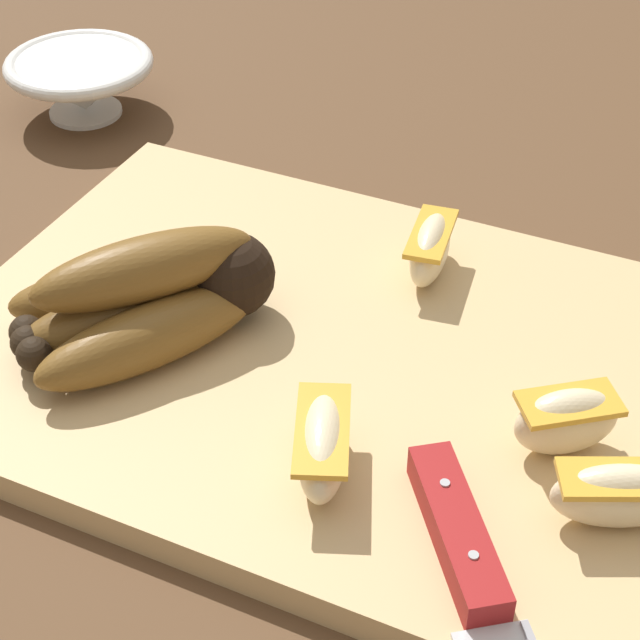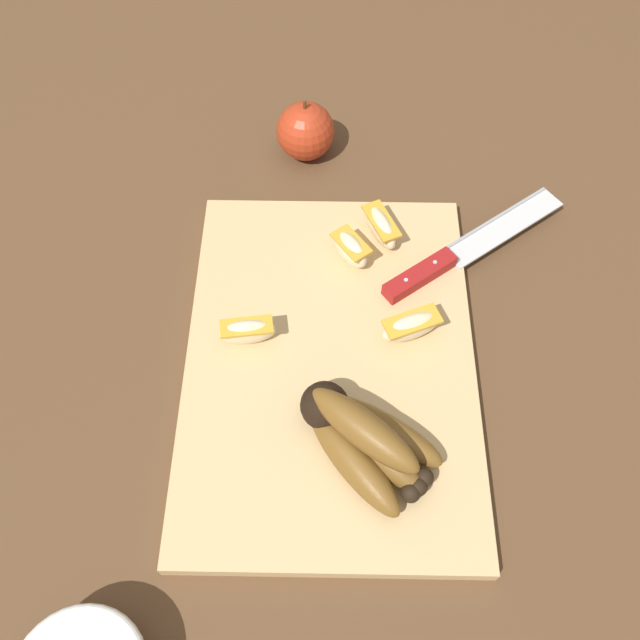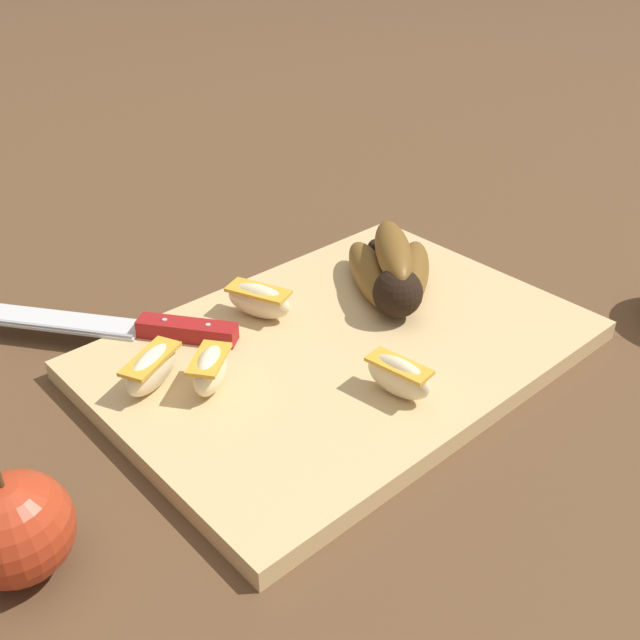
{
  "view_description": "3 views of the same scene",
  "coord_description": "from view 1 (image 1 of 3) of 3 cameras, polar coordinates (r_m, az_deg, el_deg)",
  "views": [
    {
      "loc": [
        -0.19,
        0.43,
        0.42
      ],
      "look_at": [
        0.02,
        -0.01,
        0.03
      ],
      "focal_mm": 59.55,
      "sensor_mm": 36.0,
      "label": 1
    },
    {
      "loc": [
        0.36,
        -0.01,
        0.69
      ],
      "look_at": [
        -0.03,
        -0.01,
        0.06
      ],
      "focal_mm": 37.71,
      "sensor_mm": 36.0,
      "label": 2
    },
    {
      "loc": [
        -0.42,
        -0.43,
        0.43
      ],
      "look_at": [
        -0.03,
        0.0,
        0.05
      ],
      "focal_mm": 41.37,
      "sensor_mm": 36.0,
      "label": 3
    }
  ],
  "objects": [
    {
      "name": "ceramic_bowl",
      "position": [
        0.92,
        -12.72,
        12.44
      ],
      "size": [
        0.12,
        0.12,
        0.05
      ],
      "color": "silver",
      "rests_on": "ground_plane"
    },
    {
      "name": "chefs_knife",
      "position": [
        0.49,
        9.12,
        -15.53
      ],
      "size": [
        0.19,
        0.24,
        0.02
      ],
      "color": "silver",
      "rests_on": "cutting_board"
    },
    {
      "name": "apple_wedge_middle",
      "position": [
        0.54,
        15.85,
        -9.01
      ],
      "size": [
        0.07,
        0.05,
        0.04
      ],
      "color": "beige",
      "rests_on": "cutting_board"
    },
    {
      "name": "apple_wedge_near",
      "position": [
        0.56,
        13.1,
        -5.26
      ],
      "size": [
        0.06,
        0.05,
        0.04
      ],
      "color": "beige",
      "rests_on": "cutting_board"
    },
    {
      "name": "cutting_board",
      "position": [
        0.63,
        0.97,
        -2.58
      ],
      "size": [
        0.47,
        0.33,
        0.02
      ],
      "primitive_type": "cube",
      "color": "tan",
      "rests_on": "ground_plane"
    },
    {
      "name": "ground_plane",
      "position": [
        0.64,
        0.97,
        -3.02
      ],
      "size": [
        6.0,
        6.0,
        0.0
      ],
      "primitive_type": "plane",
      "color": "brown"
    },
    {
      "name": "apple_wedge_extra",
      "position": [
        0.67,
        5.94,
        3.85
      ],
      "size": [
        0.03,
        0.07,
        0.04
      ],
      "color": "beige",
      "rests_on": "cutting_board"
    },
    {
      "name": "banana_bunch",
      "position": [
        0.63,
        -9.09,
        1.08
      ],
      "size": [
        0.15,
        0.16,
        0.07
      ],
      "color": "black",
      "rests_on": "cutting_board"
    },
    {
      "name": "apple_wedge_far",
      "position": [
        0.54,
        0.12,
        -6.73
      ],
      "size": [
        0.05,
        0.08,
        0.04
      ],
      "color": "beige",
      "rests_on": "cutting_board"
    }
  ]
}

